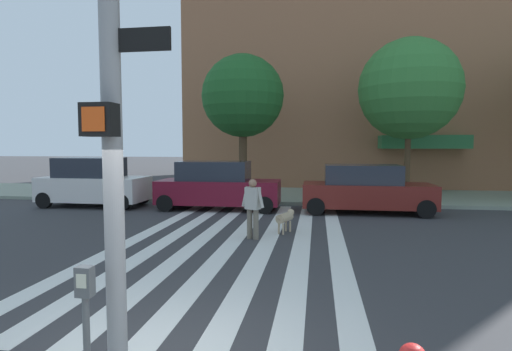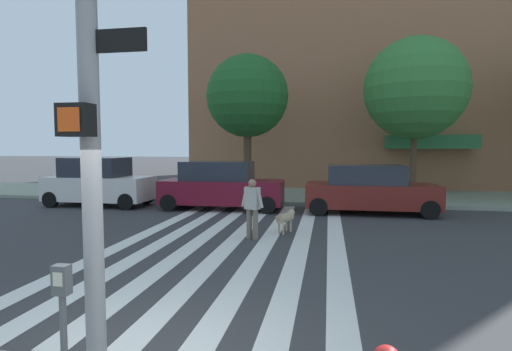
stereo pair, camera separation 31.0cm
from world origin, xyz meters
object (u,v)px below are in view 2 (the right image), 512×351
traffic_light_pole (84,32)px  parked_car_behind_first (221,186)px  parking_meter_curbside (63,319)px  parked_car_third_in_line (369,190)px  pedestrian_dog_walker (252,205)px  dog_on_leash (286,218)px  parked_car_near_curb (99,182)px  street_tree_nearest (247,97)px  street_tree_middle (415,89)px

traffic_light_pole → parked_car_behind_first: size_ratio=1.19×
parking_meter_curbside → parked_car_third_in_line: parked_car_third_in_line is taller
pedestrian_dog_walker → parked_car_behind_first: bearing=114.5°
pedestrian_dog_walker → dog_on_leash: (0.82, 0.94, -0.48)m
dog_on_leash → parked_car_near_curb: bearing=155.0°
traffic_light_pole → pedestrian_dog_walker: traffic_light_pole is taller
parked_car_near_curb → parked_car_third_in_line: (11.13, -0.00, -0.09)m
parked_car_near_curb → parked_car_behind_first: (5.38, -0.00, -0.05)m
parking_meter_curbside → parked_car_near_curb: size_ratio=0.31×
traffic_light_pole → parked_car_third_in_line: bearing=73.4°
parked_car_behind_first → street_tree_nearest: bearing=82.7°
parked_car_behind_first → street_tree_middle: street_tree_middle is taller
parking_meter_curbside → pedestrian_dog_walker: size_ratio=0.83×
parked_car_near_curb → street_tree_middle: bearing=15.1°
parked_car_third_in_line → traffic_light_pole: bearing=-106.6°
parked_car_behind_first → dog_on_leash: size_ratio=4.78×
parked_car_near_curb → street_tree_middle: size_ratio=0.60×
parking_meter_curbside → street_tree_middle: street_tree_middle is taller
pedestrian_dog_walker → street_tree_nearest: bearing=102.4°
traffic_light_pole → dog_on_leash: (0.90, 8.27, -3.08)m
traffic_light_pole → parked_car_third_in_line: 12.99m
street_tree_middle → parking_meter_curbside: bearing=-110.6°
traffic_light_pole → parked_car_near_curb: bearing=121.6°
traffic_light_pole → parking_meter_curbside: traffic_light_pole is taller
traffic_light_pole → parking_meter_curbside: size_ratio=4.26×
parked_car_behind_first → pedestrian_dog_walker: (2.21, -4.86, -0.01)m
traffic_light_pole → parked_car_near_curb: (-7.51, 12.19, -2.53)m
street_tree_middle → pedestrian_dog_walker: bearing=-124.4°
parking_meter_curbside → pedestrian_dog_walker: bearing=88.3°
traffic_light_pole → street_tree_nearest: bearing=96.3°
parked_car_behind_first → street_tree_middle: bearing=24.3°
parking_meter_curbside → street_tree_middle: 17.59m
parked_car_near_curb → dog_on_leash: size_ratio=4.29×
traffic_light_pole → parked_car_near_curb: traffic_light_pole is taller
parked_car_third_in_line → street_tree_nearest: size_ratio=0.72×
parking_meter_curbside → parked_car_behind_first: (-1.99, 12.41, -0.10)m
parking_meter_curbside → parked_car_third_in_line: size_ratio=0.28×
parking_meter_curbside → pedestrian_dog_walker: 7.55m
parked_car_near_curb → street_tree_nearest: bearing=29.5°
traffic_light_pole → pedestrian_dog_walker: (0.09, 7.32, -2.59)m
traffic_light_pole → parked_car_near_curb: 14.54m
parked_car_third_in_line → street_tree_middle: 5.98m
parked_car_third_in_line → street_tree_middle: street_tree_middle is taller
street_tree_nearest → parked_car_third_in_line: bearing=-31.6°
street_tree_nearest → pedestrian_dog_walker: bearing=-77.6°
parking_meter_curbside → dog_on_leash: (1.04, 8.49, -0.59)m
traffic_light_pole → parked_car_third_in_line: size_ratio=1.21×
street_tree_middle → traffic_light_pole: bearing=-110.4°
traffic_light_pole → parked_car_near_curb: size_ratio=1.33×
pedestrian_dog_walker → dog_on_leash: pedestrian_dog_walker is taller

